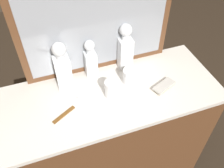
% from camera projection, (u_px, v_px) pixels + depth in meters
% --- Properties ---
extents(ground_plane, '(6.00, 6.00, 0.00)m').
position_uv_depth(ground_plane, '(112.00, 165.00, 2.11)').
color(ground_plane, '#2D2319').
extents(dresser, '(1.30, 0.54, 0.92)m').
position_uv_depth(dresser, '(112.00, 136.00, 1.78)').
color(dresser, brown).
rests_on(dresser, ground_plane).
extents(dresser_mirror, '(0.92, 0.03, 0.59)m').
position_uv_depth(dresser_mirror, '(97.00, 28.00, 1.41)').
color(dresser_mirror, brown).
rests_on(dresser_mirror, dresser).
extents(crystal_decanter_center, '(0.07, 0.07, 0.25)m').
position_uv_depth(crystal_decanter_center, '(91.00, 61.00, 1.50)').
color(crystal_decanter_center, white).
rests_on(crystal_decanter_center, dresser).
extents(crystal_decanter_far_right, '(0.08, 0.08, 0.31)m').
position_uv_depth(crystal_decanter_far_right, '(125.00, 50.00, 1.54)').
color(crystal_decanter_far_right, white).
rests_on(crystal_decanter_far_right, dresser).
extents(crystal_decanter_right, '(0.09, 0.09, 0.32)m').
position_uv_depth(crystal_decanter_right, '(63.00, 70.00, 1.41)').
color(crystal_decanter_right, white).
rests_on(crystal_decanter_right, dresser).
extents(crystal_tumbler_right, '(0.07, 0.07, 0.11)m').
position_uv_depth(crystal_tumbler_right, '(111.00, 89.00, 1.41)').
color(crystal_tumbler_right, white).
rests_on(crystal_tumbler_right, dresser).
extents(crystal_tumbler_far_right, '(0.08, 0.08, 0.09)m').
position_uv_depth(crystal_tumbler_far_right, '(129.00, 77.00, 1.50)').
color(crystal_tumbler_far_right, white).
rests_on(crystal_tumbler_far_right, dresser).
extents(silver_brush_center, '(0.16, 0.11, 0.02)m').
position_uv_depth(silver_brush_center, '(164.00, 86.00, 1.48)').
color(silver_brush_center, '#B7A88C').
rests_on(silver_brush_center, dresser).
extents(porcelain_dish, '(0.07, 0.07, 0.01)m').
position_uv_depth(porcelain_dish, '(81.00, 94.00, 1.45)').
color(porcelain_dish, silver).
rests_on(porcelain_dish, dresser).
extents(tortoiseshell_comb, '(0.14, 0.09, 0.01)m').
position_uv_depth(tortoiseshell_comb, '(64.00, 115.00, 1.34)').
color(tortoiseshell_comb, brown).
rests_on(tortoiseshell_comb, dresser).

